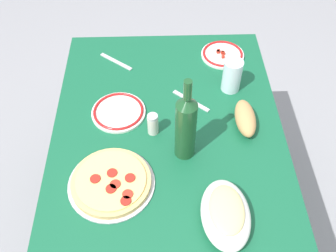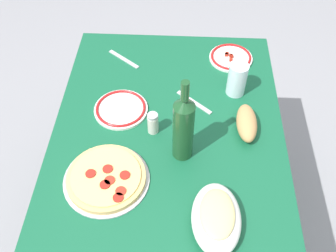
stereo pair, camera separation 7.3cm
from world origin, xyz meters
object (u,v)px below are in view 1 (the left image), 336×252
Objects in this scene: dining_table at (168,153)px; baked_pasta_dish at (226,213)px; spice_shaker at (153,123)px; side_plate_near at (118,112)px; side_plate_far at (223,54)px; wine_bottle at (186,126)px; bread_loaf at (245,118)px; water_glass at (232,76)px; pepperoni_pizza at (111,182)px.

baked_pasta_dish reaches higher than dining_table.
spice_shaker is (0.00, 0.05, 0.18)m from dining_table.
side_plate_far is at bearing -53.29° from side_plate_near.
spice_shaker is at bearing 143.82° from side_plate_far.
spice_shaker is (0.10, 0.11, -0.10)m from wine_bottle.
baked_pasta_dish reaches higher than bread_loaf.
wine_bottle is 0.28m from bread_loaf.
wine_bottle is at bearing -132.11° from spice_shaker.
wine_bottle reaches higher than side_plate_near.
dining_table is 8.37× the size of water_glass.
dining_table is 0.51m from side_plate_far.
baked_pasta_dish is at bearing 162.40° from bread_loaf.
dining_table is at bearing -41.10° from pepperoni_pizza.
baked_pasta_dish is (-0.14, -0.35, 0.03)m from pepperoni_pizza.
pepperoni_pizza is 0.78m from side_plate_far.
dining_table is at bearing 149.15° from side_plate_far.
water_glass is 0.67× the size of side_plate_near.
water_glass is 0.21m from side_plate_far.
baked_pasta_dish is 0.40m from bread_loaf.
side_plate_far is (0.78, -0.09, -0.03)m from baked_pasta_dish.
side_plate_near is (-0.12, 0.44, -0.06)m from water_glass.
spice_shaker is (0.36, 0.22, 0.00)m from baked_pasta_dish.
dining_table is 6.54× the size of bread_loaf.
pepperoni_pizza is 0.26m from spice_shaker.
bread_loaf is at bearing -98.37° from side_plate_near.
dining_table is 6.14× the size of side_plate_far.
water_glass reaches higher than side_plate_far.
dining_table is 3.39× the size of wine_bottle.
wine_bottle is (-0.10, -0.05, 0.27)m from dining_table.
pepperoni_pizza is at bearing 68.83° from baked_pasta_dish.
wine_bottle reaches higher than dining_table.
water_glass is 0.46m from side_plate_near.
pepperoni_pizza is 1.19× the size of baked_pasta_dish.
pepperoni_pizza is 0.54m from bread_loaf.
wine_bottle reaches higher than water_glass.
water_glass is at bearing -55.36° from spice_shaker.
baked_pasta_dish is at bearing -142.48° from side_plate_near.
pepperoni_pizza is 1.53× the size of side_plate_far.
dining_table is at bearing 130.30° from water_glass.
side_plate_far is (0.52, -0.20, -0.13)m from wine_bottle.
baked_pasta_dish is (-0.36, -0.16, 0.17)m from dining_table.
water_glass is at bearing -178.44° from side_plate_far.
spice_shaker reaches higher than pepperoni_pizza.
pepperoni_pizza is 0.32m from side_plate_near.
pepperoni_pizza is at bearing 178.78° from side_plate_near.
baked_pasta_dish is at bearing 170.64° from water_glass.
wine_bottle is 3.89× the size of spice_shaker.
water_glass reaches higher than side_plate_near.
water_glass is at bearing -49.70° from dining_table.
pepperoni_pizza is 1.39× the size of side_plate_near.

